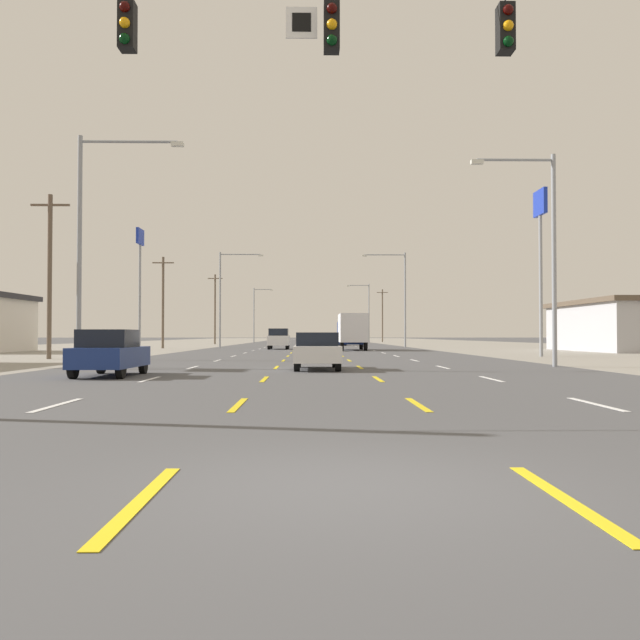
% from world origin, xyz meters
% --- Properties ---
extents(ground_plane, '(572.00, 572.00, 0.00)m').
position_xyz_m(ground_plane, '(0.00, 66.00, 0.00)').
color(ground_plane, '#4C4C4F').
extents(lot_apron_left, '(28.00, 440.00, 0.01)m').
position_xyz_m(lot_apron_left, '(-24.75, 66.00, 0.00)').
color(lot_apron_left, gray).
rests_on(lot_apron_left, ground).
extents(lot_apron_right, '(28.00, 440.00, 0.01)m').
position_xyz_m(lot_apron_right, '(24.75, 66.00, 0.00)').
color(lot_apron_right, gray).
rests_on(lot_apron_right, ground).
extents(lane_markings, '(10.64, 227.60, 0.01)m').
position_xyz_m(lane_markings, '(0.00, 104.50, 0.01)').
color(lane_markings, white).
rests_on(lane_markings, ground).
extents(signal_span_wire, '(26.38, 0.52, 8.93)m').
position_xyz_m(signal_span_wire, '(0.03, 6.60, 5.35)').
color(signal_span_wire, brown).
rests_on(signal_span_wire, ground).
extents(hatchback_far_left_nearest, '(1.72, 3.90, 1.54)m').
position_xyz_m(hatchback_far_left_nearest, '(-6.98, 16.19, 0.78)').
color(hatchback_far_left_nearest, navy).
rests_on(hatchback_far_left_nearest, ground).
extents(sedan_center_turn_near, '(1.80, 4.50, 1.46)m').
position_xyz_m(sedan_center_turn_near, '(-0.06, 20.45, 0.76)').
color(sedan_center_turn_near, white).
rests_on(sedan_center_turn_near, ground).
extents(box_truck_inner_right_mid, '(2.40, 7.20, 3.23)m').
position_xyz_m(box_truck_inner_right_mid, '(3.47, 53.93, 1.84)').
color(box_truck_inner_right_mid, navy).
rests_on(box_truck_inner_right_mid, ground).
extents(suv_inner_left_midfar, '(1.98, 4.90, 1.98)m').
position_xyz_m(suv_inner_left_midfar, '(-3.32, 58.35, 1.03)').
color(suv_inner_left_midfar, white).
rests_on(suv_inner_left_midfar, ground).
extents(sedan_inner_right_far, '(1.80, 4.50, 1.46)m').
position_xyz_m(sedan_inner_right_far, '(3.47, 80.28, 0.76)').
color(sedan_inner_right_far, silver).
rests_on(sedan_inner_right_far, ground).
extents(hatchback_far_right_farther, '(1.72, 3.90, 1.54)m').
position_xyz_m(hatchback_far_right_farther, '(6.90, 106.55, 0.78)').
color(hatchback_far_right_farther, '#B28C33').
rests_on(hatchback_far_right_farther, ground).
extents(sedan_inner_right_farthest, '(1.80, 4.50, 1.46)m').
position_xyz_m(sedan_inner_right_farthest, '(3.50, 123.31, 0.76)').
color(sedan_inner_right_farthest, navy).
rests_on(sedan_inner_right_farthest, ground).
extents(pole_sign_left_row_1, '(0.24, 2.04, 10.91)m').
position_xyz_m(pole_sign_left_row_1, '(-15.60, 54.01, 8.03)').
color(pole_sign_left_row_1, gray).
rests_on(pole_sign_left_row_1, ground).
extents(pole_sign_right_row_1, '(0.24, 1.98, 10.55)m').
position_xyz_m(pole_sign_right_row_1, '(14.25, 35.80, 7.84)').
color(pole_sign_right_row_1, gray).
rests_on(pole_sign_right_row_1, ground).
extents(streetlight_left_row_0, '(4.50, 0.26, 9.87)m').
position_xyz_m(streetlight_left_row_0, '(-9.68, 22.41, 5.75)').
color(streetlight_left_row_0, gray).
rests_on(streetlight_left_row_0, ground).
extents(streetlight_right_row_0, '(3.67, 0.26, 9.16)m').
position_xyz_m(streetlight_right_row_0, '(9.79, 22.41, 5.28)').
color(streetlight_right_row_0, gray).
rests_on(streetlight_right_row_0, ground).
extents(streetlight_left_row_1, '(4.81, 0.26, 10.45)m').
position_xyz_m(streetlight_left_row_1, '(-9.65, 66.99, 6.09)').
color(streetlight_left_row_1, gray).
rests_on(streetlight_left_row_1, ground).
extents(streetlight_right_row_1, '(4.83, 0.26, 10.43)m').
position_xyz_m(streetlight_right_row_1, '(9.65, 66.99, 6.08)').
color(streetlight_right_row_1, gray).
rests_on(streetlight_right_row_1, ground).
extents(streetlight_left_row_2, '(3.42, 0.26, 9.66)m').
position_xyz_m(streetlight_left_row_2, '(-9.84, 111.57, 5.51)').
color(streetlight_left_row_2, gray).
rests_on(streetlight_left_row_2, ground).
extents(streetlight_right_row_2, '(4.02, 0.26, 10.40)m').
position_xyz_m(streetlight_right_row_2, '(9.77, 111.57, 5.97)').
color(streetlight_right_row_2, gray).
rests_on(streetlight_right_row_2, ground).
extents(utility_pole_left_row_0, '(2.20, 0.26, 9.36)m').
position_xyz_m(utility_pole_left_row_0, '(-15.13, 32.03, 4.88)').
color(utility_pole_left_row_0, brown).
rests_on(utility_pole_left_row_0, ground).
extents(utility_pole_left_row_1, '(2.20, 0.26, 9.37)m').
position_xyz_m(utility_pole_left_row_1, '(-15.37, 62.44, 4.88)').
color(utility_pole_left_row_1, brown).
rests_on(utility_pole_left_row_1, ground).
extents(utility_pole_left_row_2, '(2.20, 0.26, 10.41)m').
position_xyz_m(utility_pole_left_row_2, '(-14.46, 93.65, 5.41)').
color(utility_pole_left_row_2, brown).
rests_on(utility_pole_left_row_2, ground).
extents(utility_pole_right_row_3, '(2.20, 0.26, 10.31)m').
position_xyz_m(utility_pole_right_row_3, '(13.92, 124.28, 5.35)').
color(utility_pole_right_row_3, brown).
rests_on(utility_pole_right_row_3, ground).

